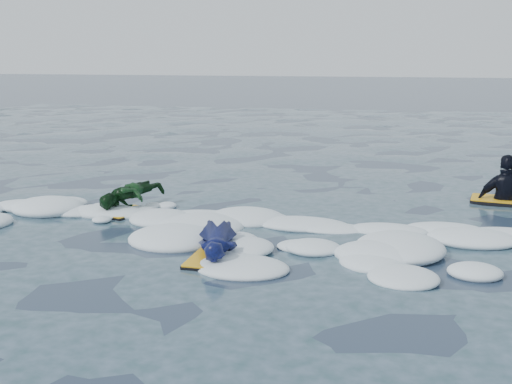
% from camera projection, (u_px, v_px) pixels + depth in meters
% --- Properties ---
extents(ground, '(120.00, 120.00, 0.00)m').
position_uv_depth(ground, '(194.00, 252.00, 8.23)').
color(ground, '#18273B').
rests_on(ground, ground).
extents(foam_band, '(12.00, 3.10, 0.30)m').
position_uv_depth(foam_band, '(216.00, 231.00, 9.22)').
color(foam_band, white).
rests_on(foam_band, ground).
extents(prone_woman_unit, '(0.81, 1.47, 0.36)m').
position_uv_depth(prone_woman_unit, '(217.00, 242.00, 8.05)').
color(prone_woman_unit, black).
rests_on(prone_woman_unit, ground).
extents(prone_child_unit, '(1.00, 1.32, 0.47)m').
position_uv_depth(prone_child_unit, '(131.00, 198.00, 10.23)').
color(prone_child_unit, black).
rests_on(prone_child_unit, ground).
extents(waiting_rider_unit, '(1.21, 0.80, 1.69)m').
position_uv_depth(waiting_rider_unit, '(505.00, 204.00, 10.85)').
color(waiting_rider_unit, black).
rests_on(waiting_rider_unit, ground).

